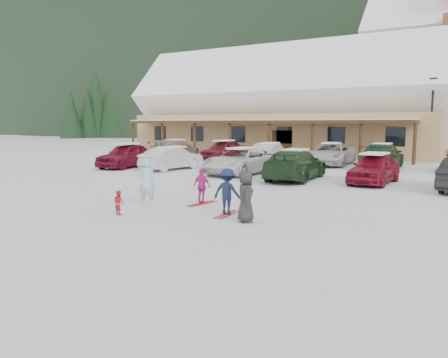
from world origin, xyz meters
The scene contains 23 objects.
ground centered at (0.00, 0.00, 0.00)m, with size 160.00×160.00×0.00m, color silver.
forested_hillside centered at (0.00, 85.00, 19.00)m, with size 300.00×70.00×38.00m, color black.
day_lodge centered at (-9.00, 27.96, 3.94)m, with size 29.12×12.50×10.38m.
lamp_post centered at (4.28, 23.63, 3.41)m, with size 0.50×0.25×6.01m.
conifer_0 centered at (-26.00, 30.00, 5.69)m, with size 4.40×4.40×10.20m.
conifer_2 centered at (-30.00, 42.00, 6.83)m, with size 5.28×5.28×12.24m.
adult_skier centered at (-2.30, 0.20, 0.82)m, with size 0.59×0.39×1.63m, color #A0C8DE.
toddler_red centered at (-2.05, -1.41, 0.38)m, with size 0.37×0.29×0.76m, color red.
child_navy centered at (0.86, 0.26, 0.72)m, with size 0.93×0.54×1.44m, color #141C39.
skis_child_navy centered at (0.86, 0.26, 0.01)m, with size 0.20×1.40×0.03m, color #A3171B.
child_magenta centered at (-0.83, 1.40, 0.64)m, with size 0.74×0.31×1.27m, color #C12984.
skis_child_magenta centered at (-0.83, 1.40, 0.01)m, with size 0.20×1.40×0.03m, color #A3171B.
bystander_dark centered at (1.80, -0.32, 0.75)m, with size 0.73×0.47×1.49m, color #28282B.
parked_car_0 centered at (-11.87, 9.45, 0.77)m, with size 1.81×4.50×1.53m, color maroon.
parked_car_1 centered at (-8.59, 9.87, 0.69)m, with size 1.46×4.20×1.38m, color silver.
parked_car_2 centered at (-3.91, 10.03, 0.72)m, with size 2.40×5.21×1.45m, color silver.
parked_car_3 centered at (-0.45, 9.27, 0.75)m, with size 2.10×5.18×1.50m, color #1F3B1E.
parked_car_4 centered at (3.24, 9.87, 0.71)m, with size 1.67×4.16×1.42m, color maroon.
parked_car_7 centered at (-13.34, 16.56, 0.75)m, with size 2.11×5.19×1.51m, color gray.
parked_car_8 centered at (-9.42, 17.45, 0.75)m, with size 1.77×4.41×1.50m, color maroon.
parked_car_9 centered at (-5.39, 17.01, 0.71)m, with size 1.50×4.30×1.42m, color #B6B5BB.
parked_car_10 centered at (-1.17, 17.64, 0.74)m, with size 2.47×5.36×1.49m, color silver.
parked_car_11 centered at (2.22, 17.03, 0.77)m, with size 2.17×5.33×1.55m, color #1B3C23.
Camera 1 is at (7.48, -11.19, 2.83)m, focal length 35.00 mm.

